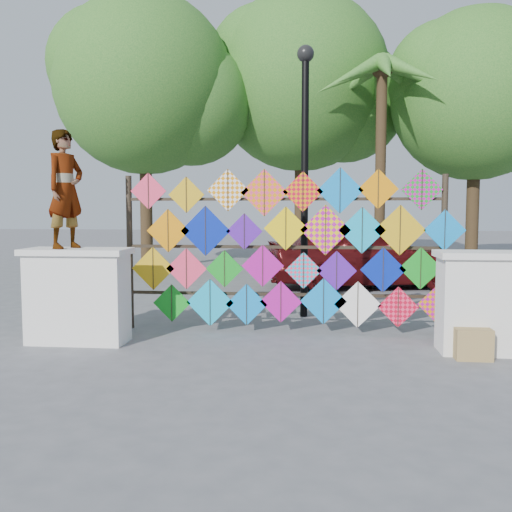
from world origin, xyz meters
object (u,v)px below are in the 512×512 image
Objects in this scene: lamppost at (305,155)px; sedan at (365,255)px; kite_rack at (289,250)px; vendor_woman at (65,189)px.

sedan is at bearing 70.07° from lamppost.
vendor_woman is at bearing -162.46° from kite_rack.
kite_rack is 1.10× the size of lamppost.
vendor_woman is 7.45m from sedan.
vendor_woman is 3.88m from lamppost.
kite_rack is 1.96m from lamppost.
kite_rack is at bearing -49.02° from vendor_woman.
vendor_woman reaches higher than kite_rack.
sedan is (4.45, 5.83, -1.31)m from vendor_woman.
lamppost is at bearing 81.29° from kite_rack.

